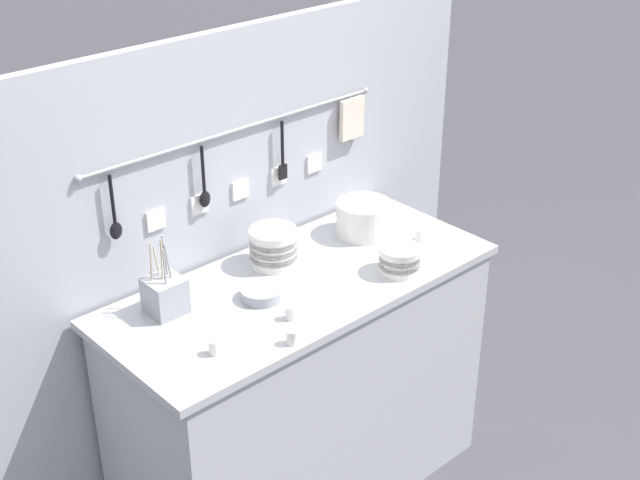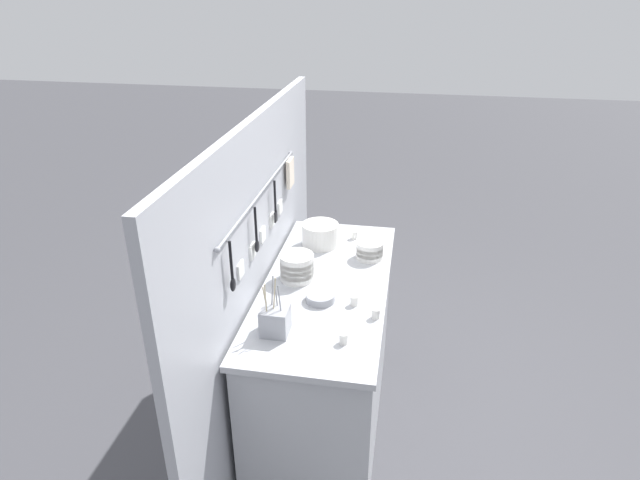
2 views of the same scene
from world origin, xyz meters
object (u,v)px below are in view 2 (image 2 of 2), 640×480
at_px(steel_mixing_bowl, 319,297).
at_px(cup_back_left, 354,235).
at_px(bowl_stack_short_front, 370,250).
at_px(cup_back_right, 354,301).
at_px(bowl_stack_nested_right, 297,267).
at_px(cutlery_caddy, 275,320).
at_px(cup_front_right, 344,338).
at_px(cup_edge_near, 376,313).
at_px(plate_stack, 320,234).

bearing_deg(steel_mixing_bowl, cup_back_left, -6.89).
xyz_separation_m(bowl_stack_short_front, steel_mixing_bowl, (-0.47, 0.19, -0.03)).
bearing_deg(cup_back_right, steel_mixing_bowl, 86.94).
xyz_separation_m(bowl_stack_nested_right, cutlery_caddy, (-0.46, -0.01, -0.01)).
height_order(steel_mixing_bowl, cutlery_caddy, cutlery_caddy).
distance_m(bowl_stack_short_front, cutlery_caddy, 0.82).
bearing_deg(cup_front_right, bowl_stack_short_front, -2.73).
height_order(cup_back_left, cup_edge_near, same).
xyz_separation_m(bowl_stack_nested_right, plate_stack, (0.40, -0.05, -0.00)).
bearing_deg(cup_back_left, cup_back_right, -173.36).
distance_m(cup_back_right, cup_front_right, 0.30).
xyz_separation_m(bowl_stack_nested_right, cup_edge_near, (-0.28, -0.42, -0.04)).
bearing_deg(plate_stack, cup_back_right, -155.90).
height_order(cup_front_right, cup_back_left, same).
bearing_deg(cup_edge_near, steel_mixing_bowl, 70.36).
bearing_deg(bowl_stack_short_front, plate_stack, 68.84).
relative_size(bowl_stack_short_front, cup_back_right, 3.01).
distance_m(bowl_stack_short_front, plate_stack, 0.31).
bearing_deg(bowl_stack_nested_right, cup_back_right, -121.16).
xyz_separation_m(plate_stack, cup_back_right, (-0.59, -0.26, -0.04)).
distance_m(cutlery_caddy, cup_front_right, 0.30).
bearing_deg(cup_back_left, steel_mixing_bowl, 173.11).
relative_size(plate_stack, cup_front_right, 4.27).
height_order(cutlery_caddy, cup_edge_near, cutlery_caddy).
xyz_separation_m(cup_front_right, cup_edge_near, (0.21, -0.12, 0.00)).
bearing_deg(bowl_stack_short_front, bowl_stack_nested_right, 130.34).
distance_m(bowl_stack_nested_right, steel_mixing_bowl, 0.24).
xyz_separation_m(plate_stack, cup_back_left, (0.11, -0.18, -0.04)).
bearing_deg(bowl_stack_short_front, steel_mixing_bowl, 157.57).
height_order(bowl_stack_short_front, cup_back_right, bowl_stack_short_front).
bearing_deg(cup_back_right, bowl_stack_short_front, -3.31).
relative_size(bowl_stack_nested_right, plate_stack, 0.82).
height_order(plate_stack, cup_front_right, plate_stack).
relative_size(plate_stack, cup_back_left, 4.27).
relative_size(cutlery_caddy, cup_front_right, 5.67).
height_order(cup_front_right, cup_edge_near, same).
distance_m(cup_front_right, cup_back_left, 1.00).
bearing_deg(bowl_stack_nested_right, bowl_stack_short_front, -49.66).
xyz_separation_m(cutlery_caddy, cup_back_left, (0.97, -0.22, -0.04)).
bearing_deg(cutlery_caddy, bowl_stack_short_front, -24.09).
bearing_deg(cup_back_left, plate_stack, 121.80).
height_order(cutlery_caddy, cup_back_right, cutlery_caddy).
height_order(bowl_stack_nested_right, plate_stack, bowl_stack_nested_right).
relative_size(bowl_stack_short_front, cup_front_right, 3.01).
bearing_deg(cup_back_right, cutlery_caddy, 131.42).
distance_m(bowl_stack_nested_right, cup_back_left, 0.56).
bearing_deg(plate_stack, cup_front_right, -163.95).
bearing_deg(cutlery_caddy, cup_back_right, -48.58).
xyz_separation_m(plate_stack, steel_mixing_bowl, (-0.58, -0.10, -0.05)).
relative_size(steel_mixing_bowl, cutlery_caddy, 0.51).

